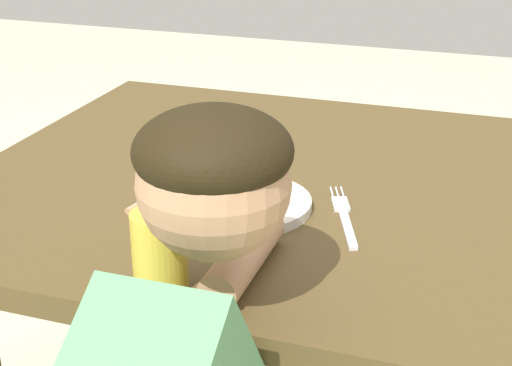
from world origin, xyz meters
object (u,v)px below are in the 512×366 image
(plate, at_px, (247,198))
(fork, at_px, (344,216))
(spoon, at_px, (186,177))
(drinking_cup, at_px, (160,251))

(plate, relative_size, fork, 1.02)
(spoon, bearing_deg, drinking_cup, -149.97)
(fork, bearing_deg, spoon, 58.83)
(plate, distance_m, fork, 0.16)
(plate, bearing_deg, drinking_cup, -94.84)
(spoon, bearing_deg, plate, -105.03)
(fork, relative_size, spoon, 0.90)
(spoon, distance_m, drinking_cup, 0.36)
(fork, xyz_separation_m, drinking_cup, (-0.18, -0.28, 0.05))
(plate, bearing_deg, spoon, 153.16)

